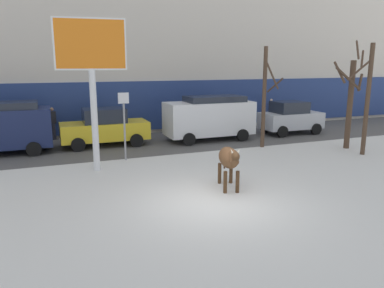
# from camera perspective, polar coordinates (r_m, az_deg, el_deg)

# --- Properties ---
(ground_plane) EXTENTS (120.00, 120.00, 0.00)m
(ground_plane) POSITION_cam_1_polar(r_m,az_deg,el_deg) (11.11, 3.47, -8.81)
(ground_plane) COLOR silver
(road_strip) EXTENTS (60.00, 5.60, 0.01)m
(road_strip) POSITION_cam_1_polar(r_m,az_deg,el_deg) (19.13, -7.72, 0.07)
(road_strip) COLOR #514F4C
(road_strip) RESTS_ON ground
(building_facade) EXTENTS (44.00, 6.10, 13.00)m
(building_facade) POSITION_cam_1_polar(r_m,az_deg,el_deg) (24.52, -11.62, 17.79)
(building_facade) COLOR beige
(building_facade) RESTS_ON ground
(cow_brown) EXTENTS (0.95, 1.93, 1.54)m
(cow_brown) POSITION_cam_1_polar(r_m,az_deg,el_deg) (12.01, 5.67, -2.26)
(cow_brown) COLOR brown
(cow_brown) RESTS_ON ground
(billboard) EXTENTS (2.53, 0.46, 5.56)m
(billboard) POSITION_cam_1_polar(r_m,az_deg,el_deg) (14.20, -15.16, 13.13)
(billboard) COLOR silver
(billboard) RESTS_ON ground
(car_yellow_sedan) EXTENTS (4.21, 1.99, 1.84)m
(car_yellow_sedan) POSITION_cam_1_polar(r_m,az_deg,el_deg) (18.89, -13.17, 2.49)
(car_yellow_sedan) COLOR gold
(car_yellow_sedan) RESTS_ON ground
(car_white_van) EXTENTS (4.61, 2.13, 2.32)m
(car_white_van) POSITION_cam_1_polar(r_m,az_deg,el_deg) (19.72, 2.68, 4.18)
(car_white_van) COLOR white
(car_white_van) RESTS_ON ground
(car_silver_hatchback) EXTENTS (3.51, 1.93, 1.86)m
(car_silver_hatchback) POSITION_cam_1_polar(r_m,az_deg,el_deg) (22.33, 14.77, 3.91)
(car_silver_hatchback) COLOR #B7BABF
(car_silver_hatchback) RESTS_ON ground
(pedestrian_near_billboard) EXTENTS (0.36, 0.24, 1.73)m
(pedestrian_near_billboard) POSITION_cam_1_polar(r_m,az_deg,el_deg) (25.28, 11.88, 4.86)
(pedestrian_near_billboard) COLOR #282833
(pedestrian_near_billboard) RESTS_ON ground
(pedestrian_by_cars) EXTENTS (0.36, 0.24, 1.73)m
(pedestrian_by_cars) POSITION_cam_1_polar(r_m,az_deg,el_deg) (21.15, -21.10, 2.93)
(pedestrian_by_cars) COLOR #282833
(pedestrian_by_cars) RESTS_ON ground
(pedestrian_far_left) EXTENTS (0.36, 0.24, 1.73)m
(pedestrian_far_left) POSITION_cam_1_polar(r_m,az_deg,el_deg) (21.16, -20.44, 2.98)
(pedestrian_far_left) COLOR #282833
(pedestrian_far_left) RESTS_ON ground
(bare_tree_left_lot) EXTENTS (1.42, 1.67, 4.12)m
(bare_tree_left_lot) POSITION_cam_1_polar(r_m,az_deg,el_deg) (19.06, 22.88, 6.11)
(bare_tree_left_lot) COLOR #4C3828
(bare_tree_left_lot) RESTS_ON ground
(bare_tree_right_lot) EXTENTS (1.78, 1.78, 4.97)m
(bare_tree_right_lot) POSITION_cam_1_polar(r_m,az_deg,el_deg) (18.01, 25.17, 6.98)
(bare_tree_right_lot) COLOR #4C3828
(bare_tree_right_lot) RESTS_ON ground
(bare_tree_far_back) EXTENTS (0.98, 1.21, 4.76)m
(bare_tree_far_back) POSITION_cam_1_polar(r_m,az_deg,el_deg) (18.17, 11.08, 7.19)
(bare_tree_far_back) COLOR #4C3828
(bare_tree_far_back) RESTS_ON ground
(street_sign) EXTENTS (0.44, 0.08, 2.82)m
(street_sign) POSITION_cam_1_polar(r_m,az_deg,el_deg) (15.67, -10.29, 3.51)
(street_sign) COLOR gray
(street_sign) RESTS_ON ground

